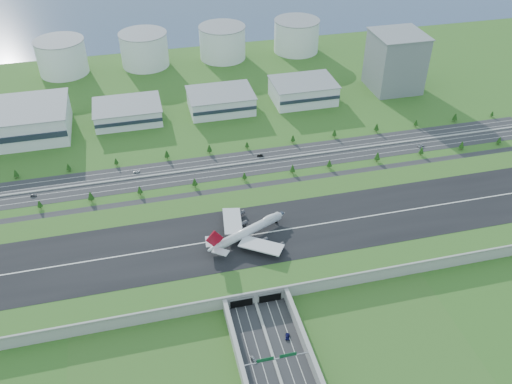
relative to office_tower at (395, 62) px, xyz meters
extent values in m
plane|color=#2D531A|center=(-200.00, -195.00, -27.50)|extent=(1200.00, 1200.00, 0.00)
cube|color=gray|center=(-200.00, -195.00, -23.50)|extent=(520.00, 100.00, 8.00)
cube|color=#3C6121|center=(-200.00, -195.00, -19.42)|extent=(520.00, 100.00, 0.16)
cube|color=black|center=(-200.00, -195.00, -19.28)|extent=(520.00, 58.00, 0.12)
cube|color=silver|center=(-200.00, -195.00, -19.20)|extent=(520.00, 0.90, 0.02)
cube|color=gray|center=(-200.00, -244.40, -18.90)|extent=(520.00, 1.20, 1.20)
cube|color=gray|center=(-218.20, -295.00, -23.50)|extent=(2.40, 100.00, 8.00)
cube|color=gray|center=(-181.80, -295.00, -23.50)|extent=(2.40, 100.00, 8.00)
cube|color=black|center=(-208.50, -245.20, -24.30)|extent=(13.00, 1.20, 6.00)
cube|color=black|center=(-191.50, -245.20, -24.30)|extent=(13.00, 1.20, 6.00)
cylinder|color=gray|center=(-219.00, -290.00, -24.00)|extent=(0.70, 0.70, 7.00)
cylinder|color=gray|center=(-181.00, -290.00, -24.00)|extent=(0.70, 0.70, 7.00)
cube|color=gray|center=(-200.00, -290.00, -20.30)|extent=(38.00, 0.50, 0.50)
cube|color=#0C4C23|center=(-206.00, -290.10, -18.90)|extent=(9.00, 0.30, 2.40)
cube|color=#0C4C23|center=(-194.00, -290.10, -18.90)|extent=(9.00, 0.30, 2.40)
cube|color=#28282B|center=(-200.00, -100.00, -27.44)|extent=(560.00, 36.00, 0.12)
cylinder|color=#3D2819|center=(-328.03, -122.00, -26.28)|extent=(0.50, 0.50, 2.43)
cone|color=#1B380F|center=(-328.03, -122.00, -23.18)|extent=(3.78, 3.78, 4.86)
cylinder|color=#3D2819|center=(-292.65, -122.00, -26.03)|extent=(0.50, 0.50, 2.95)
cone|color=#1B380F|center=(-292.65, -122.00, -22.26)|extent=(4.59, 4.59, 5.90)
cylinder|color=#3D2819|center=(-257.75, -122.00, -26.22)|extent=(0.50, 0.50, 2.55)
cone|color=#1B380F|center=(-257.75, -122.00, -22.96)|extent=(3.97, 3.97, 5.10)
cylinder|color=#3D2819|center=(-217.12, -122.00, -26.17)|extent=(0.50, 0.50, 2.66)
cone|color=#1B380F|center=(-217.12, -122.00, -22.77)|extent=(4.14, 4.14, 5.32)
cylinder|color=#3D2819|center=(-178.92, -122.00, -26.32)|extent=(0.50, 0.50, 2.36)
cone|color=#1B380F|center=(-178.92, -122.00, -23.30)|extent=(3.68, 3.68, 4.73)
cylinder|color=#3D2819|center=(-140.60, -122.00, -26.15)|extent=(0.50, 0.50, 2.70)
cone|color=#1B380F|center=(-140.60, -122.00, -22.70)|extent=(4.20, 4.20, 5.40)
cylinder|color=#3D2819|center=(-110.40, -122.00, -26.18)|extent=(0.50, 0.50, 2.63)
cone|color=#1B380F|center=(-110.40, -122.00, -22.82)|extent=(4.10, 4.10, 5.27)
cylinder|color=#3D2819|center=(-69.86, -122.00, -26.00)|extent=(0.50, 0.50, 2.99)
cone|color=#1B380F|center=(-69.86, -122.00, -22.18)|extent=(4.65, 4.65, 5.98)
cylinder|color=#3D2819|center=(-31.20, -122.00, -26.15)|extent=(0.50, 0.50, 2.71)
cone|color=#1B380F|center=(-31.20, -122.00, -22.69)|extent=(4.21, 4.21, 5.42)
cylinder|color=#3D2819|center=(5.43, -122.00, -26.13)|extent=(0.50, 0.50, 2.75)
cone|color=#1B380F|center=(5.43, -122.00, -22.62)|extent=(4.27, 4.27, 5.49)
cylinder|color=#3D2819|center=(40.58, -122.00, -26.24)|extent=(0.50, 0.50, 2.51)
cone|color=#1B380F|center=(40.58, -122.00, -23.04)|extent=(3.91, 3.91, 5.02)
cylinder|color=#3D2819|center=(-348.58, -78.00, -26.21)|extent=(0.50, 0.50, 2.59)
cone|color=#1B380F|center=(-348.58, -78.00, -22.90)|extent=(4.03, 4.03, 5.18)
cylinder|color=#3D2819|center=(-309.79, -78.00, -26.30)|extent=(0.50, 0.50, 2.40)
cone|color=#1B380F|center=(-309.79, -78.00, -23.23)|extent=(3.74, 3.74, 4.80)
cylinder|color=#3D2819|center=(-273.40, -78.00, -26.38)|extent=(0.50, 0.50, 2.23)
cone|color=#1B380F|center=(-273.40, -78.00, -23.53)|extent=(3.48, 3.48, 4.47)
cylinder|color=#3D2819|center=(-233.19, -78.00, -26.15)|extent=(0.50, 0.50, 2.70)
cone|color=#1B380F|center=(-233.19, -78.00, -22.71)|extent=(4.20, 4.20, 5.39)
cylinder|color=#3D2819|center=(-198.40, -78.00, -26.11)|extent=(0.50, 0.50, 2.78)
cone|color=#1B380F|center=(-198.40, -78.00, -22.56)|extent=(4.32, 4.32, 5.55)
cylinder|color=#3D2819|center=(-166.79, -78.00, -26.41)|extent=(0.50, 0.50, 2.17)
cone|color=#1B380F|center=(-166.79, -78.00, -23.64)|extent=(3.38, 3.38, 4.34)
cylinder|color=#3D2819|center=(-126.97, -78.00, -26.27)|extent=(0.50, 0.50, 2.45)
cone|color=#1B380F|center=(-126.97, -78.00, -23.14)|extent=(3.82, 3.82, 4.91)
cylinder|color=#3D2819|center=(-89.82, -78.00, -26.23)|extent=(0.50, 0.50, 2.54)
cone|color=#1B380F|center=(-89.82, -78.00, -22.99)|extent=(3.95, 3.95, 5.08)
cylinder|color=#3D2819|center=(-50.98, -78.00, -26.11)|extent=(0.50, 0.50, 2.79)
cone|color=#1B380F|center=(-50.98, -78.00, -22.55)|extent=(4.33, 4.33, 5.57)
cylinder|color=#3D2819|center=(-13.46, -78.00, -26.29)|extent=(0.50, 0.50, 2.42)
cone|color=#1B380F|center=(-13.46, -78.00, -23.20)|extent=(3.76, 3.76, 4.84)
cylinder|color=#3D2819|center=(24.79, -78.00, -26.07)|extent=(0.50, 0.50, 2.86)
cone|color=#1B380F|center=(24.79, -78.00, -22.42)|extent=(4.44, 4.44, 5.71)
cylinder|color=#3D2819|center=(62.69, -78.00, -26.50)|extent=(0.50, 0.50, 1.99)
cone|color=#1B380F|center=(62.69, -78.00, -23.95)|extent=(3.10, 3.10, 3.99)
cube|color=silver|center=(-260.00, -5.00, -20.00)|extent=(58.00, 42.00, 15.00)
cube|color=silver|center=(-175.00, -5.00, -19.00)|extent=(58.00, 42.00, 17.00)
cube|color=silver|center=(-95.00, -5.00, -18.00)|extent=(58.00, 42.00, 19.00)
cube|color=slate|center=(0.00, 0.00, 0.00)|extent=(46.00, 46.00, 55.00)
cylinder|color=white|center=(-320.00, 115.00, -10.00)|extent=(50.00, 50.00, 35.00)
cylinder|color=white|center=(-235.00, 115.00, -10.00)|extent=(50.00, 50.00, 35.00)
cylinder|color=white|center=(-150.00, 115.00, -10.00)|extent=(50.00, 50.00, 35.00)
cylinder|color=white|center=(-65.00, 115.00, -10.00)|extent=(50.00, 50.00, 35.00)
cube|color=#394E6D|center=(-200.00, 285.00, -27.47)|extent=(1200.00, 260.00, 0.06)
cylinder|color=silver|center=(-192.81, -196.47, -14.04)|extent=(47.95, 25.84, 5.72)
cone|color=silver|center=(-168.39, -185.42, -14.04)|extent=(8.87, 8.16, 5.72)
cone|color=silver|center=(-217.24, -207.52, -13.68)|extent=(10.50, 8.89, 5.72)
ellipsoid|color=silver|center=(-177.31, -189.45, -11.98)|extent=(12.95, 9.09, 3.52)
cube|color=silver|center=(-188.18, -211.05, -14.93)|extent=(28.77, 24.55, 1.41)
cube|color=silver|center=(-200.70, -183.36, -14.93)|extent=(15.11, 28.12, 1.41)
cylinder|color=#38383D|center=(-184.51, -204.48, -16.90)|extent=(5.34, 4.36, 2.68)
cylinder|color=#38383D|center=(-175.71, -211.29, -16.90)|extent=(5.34, 4.36, 2.68)
cylinder|color=#38383D|center=(-193.35, -184.94, -16.90)|extent=(5.34, 4.36, 2.68)
cylinder|color=#38383D|center=(-192.66, -173.84, -16.90)|extent=(5.34, 4.36, 2.68)
cube|color=silver|center=(-214.03, -212.45, -12.96)|extent=(11.11, 10.09, 0.54)
cube|color=silver|center=(-218.82, -201.86, -12.96)|extent=(6.30, 10.31, 0.54)
cube|color=#A40B1D|center=(-216.42, -207.15, -6.89)|extent=(11.94, 5.98, 13.40)
cylinder|color=black|center=(-171.77, -186.95, -18.73)|extent=(1.70, 0.63, 1.70)
cylinder|color=black|center=(-194.89, -200.55, -18.73)|extent=(1.70, 0.63, 1.70)
cylinder|color=black|center=(-197.25, -195.34, -18.73)|extent=(1.70, 0.63, 1.70)
cylinder|color=black|center=(-199.78, -202.76, -18.73)|extent=(1.70, 0.63, 1.70)
cylinder|color=black|center=(-202.13, -197.55, -18.73)|extent=(1.70, 0.63, 1.70)
imported|color=#AFAFB4|center=(-210.46, -282.52, -26.61)|extent=(3.36, 4.85, 1.53)
imported|color=#0C0D40|center=(-188.94, -272.89, -26.70)|extent=(3.64, 5.36, 1.36)
imported|color=#5E5F63|center=(-334.26, -105.77, -26.62)|extent=(4.69, 2.54, 1.51)
imported|color=black|center=(-159.20, -92.70, -26.56)|extent=(5.25, 2.70, 1.65)
imported|color=silver|center=(-24.69, -110.20, -26.54)|extent=(6.53, 4.05, 1.69)
imported|color=silver|center=(-258.82, -92.28, -26.65)|extent=(5.17, 2.37, 1.47)
camera|label=1|loc=(-250.59, -453.24, 211.56)|focal=38.00mm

